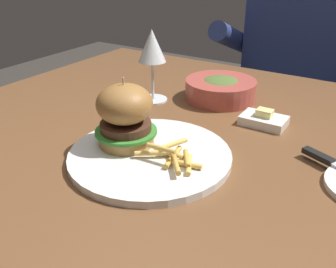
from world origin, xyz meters
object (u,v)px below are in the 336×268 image
at_px(main_plate, 150,156).
at_px(butter_dish, 264,120).
at_px(burger_sandwich, 125,115).
at_px(soup_bowl, 220,89).
at_px(diner_person, 291,98).
at_px(wine_glass, 152,49).

height_order(main_plate, butter_dish, butter_dish).
relative_size(main_plate, burger_sandwich, 2.28).
relative_size(burger_sandwich, soup_bowl, 0.73).
bearing_deg(main_plate, diner_person, 88.63).
xyz_separation_m(soup_bowl, diner_person, (0.04, 0.58, -0.20)).
distance_m(butter_dish, diner_person, 0.70).
xyz_separation_m(wine_glass, butter_dish, (0.29, 0.01, -0.12)).
xyz_separation_m(burger_sandwich, soup_bowl, (0.04, 0.34, -0.04)).
distance_m(main_plate, wine_glass, 0.32).
bearing_deg(soup_bowl, diner_person, 85.56).
bearing_deg(burger_sandwich, main_plate, -5.75).
distance_m(main_plate, soup_bowl, 0.35).
bearing_deg(soup_bowl, wine_glass, -145.07).
height_order(butter_dish, soup_bowl, soup_bowl).
distance_m(main_plate, butter_dish, 0.28).
height_order(wine_glass, diner_person, diner_person).
height_order(wine_glass, soup_bowl, wine_glass).
bearing_deg(burger_sandwich, butter_dish, 53.70).
bearing_deg(soup_bowl, burger_sandwich, -95.95).
bearing_deg(diner_person, wine_glass, -105.38).
distance_m(burger_sandwich, diner_person, 0.95).
bearing_deg(diner_person, soup_bowl, -94.44).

